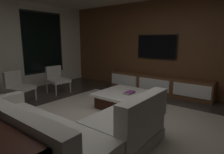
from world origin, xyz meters
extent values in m
plane|color=#332B26|center=(0.00, 0.00, 0.00)|extent=(9.20, 9.20, 0.00)
cube|color=silver|center=(0.00, 3.66, 1.35)|extent=(6.60, 0.12, 2.70)
cube|color=black|center=(1.30, 3.60, 1.45)|extent=(1.52, 0.02, 2.02)
cube|color=black|center=(1.30, 3.58, 1.45)|extent=(1.40, 0.03, 1.90)
cube|color=brown|center=(3.06, 0.00, 1.35)|extent=(0.12, 7.80, 2.70)
cube|color=#ADA391|center=(0.35, -0.10, 0.01)|extent=(3.20, 3.80, 0.01)
cube|color=gray|center=(-1.16, 0.08, 0.09)|extent=(0.90, 2.50, 0.18)
cube|color=#B2ADA3|center=(-1.16, 0.08, 0.30)|extent=(0.86, 2.42, 0.24)
cube|color=#B2ADA3|center=(-1.51, 0.08, 0.62)|extent=(0.20, 2.50, 0.40)
cube|color=gray|center=(-0.18, -0.72, 0.09)|extent=(1.10, 0.90, 0.18)
cube|color=#B2ADA3|center=(-0.18, -0.72, 0.30)|extent=(1.07, 0.86, 0.24)
cube|color=#B2ADA3|center=(-0.18, -1.07, 0.62)|extent=(1.10, 0.20, 0.40)
cube|color=#B2A893|center=(-1.39, -0.22, 0.58)|extent=(0.10, 0.36, 0.36)
cube|color=black|center=(1.14, 0.14, 0.15)|extent=(1.00, 1.00, 0.30)
cube|color=white|center=(1.14, 0.14, 0.33)|extent=(1.16, 1.16, 0.06)
cube|color=gray|center=(1.13, 0.01, 0.38)|extent=(0.28, 0.15, 0.03)
cube|color=#743374|center=(1.14, -0.01, 0.40)|extent=(0.22, 0.14, 0.03)
cylinder|color=#B2ADA0|center=(1.20, 2.14, 0.18)|extent=(0.04, 0.04, 0.36)
cylinder|color=#B2ADA0|center=(0.72, 2.17, 0.18)|extent=(0.04, 0.04, 0.36)
cylinder|color=#B2ADA0|center=(1.24, 2.63, 0.18)|extent=(0.04, 0.04, 0.36)
cylinder|color=#B2ADA0|center=(0.76, 2.67, 0.18)|extent=(0.04, 0.04, 0.36)
cube|color=#B2ADA3|center=(0.98, 2.40, 0.36)|extent=(0.58, 0.60, 0.08)
cube|color=#B2ADA3|center=(1.00, 2.64, 0.59)|extent=(0.49, 0.12, 0.38)
cylinder|color=#B2ADA0|center=(0.15, 2.25, 0.18)|extent=(0.04, 0.04, 0.36)
cylinder|color=#B2ADA0|center=(-0.31, 2.11, 0.18)|extent=(0.04, 0.04, 0.36)
cylinder|color=#B2ADA0|center=(0.00, 2.73, 0.18)|extent=(0.04, 0.04, 0.36)
cylinder|color=#B2ADA0|center=(-0.46, 2.58, 0.18)|extent=(0.04, 0.04, 0.36)
cube|color=#B2ADA3|center=(-0.15, 2.42, 0.36)|extent=(0.68, 0.70, 0.08)
cube|color=#B2ADA3|center=(-0.22, 2.65, 0.59)|extent=(0.49, 0.22, 0.38)
cube|color=brown|center=(2.78, 0.10, 0.26)|extent=(0.44, 3.10, 0.52)
cube|color=white|center=(2.55, -0.94, 0.29)|extent=(0.02, 0.93, 0.33)
cube|color=white|center=(2.55, 0.10, 0.29)|extent=(0.02, 0.93, 0.33)
cube|color=white|center=(2.55, 1.15, 0.29)|extent=(0.02, 0.93, 0.33)
cube|color=black|center=(2.74, -0.75, 0.12)|extent=(0.33, 0.68, 0.19)
cube|color=#794783|center=(2.74, -1.01, 0.10)|extent=(0.03, 0.04, 0.14)
cube|color=#A79B91|center=(2.74, -0.93, 0.12)|extent=(0.03, 0.04, 0.19)
cube|color=#B465A6|center=(2.74, -0.84, 0.11)|extent=(0.03, 0.04, 0.18)
cube|color=slate|center=(2.74, -0.75, 0.10)|extent=(0.03, 0.04, 0.15)
cube|color=olive|center=(2.74, -0.67, 0.12)|extent=(0.03, 0.04, 0.18)
cube|color=#4958A4|center=(2.74, -0.58, 0.11)|extent=(0.03, 0.04, 0.18)
cube|color=#8AC782|center=(2.74, -0.49, 0.10)|extent=(0.03, 0.04, 0.14)
cube|color=black|center=(2.95, 0.25, 1.35)|extent=(0.04, 1.23, 0.71)
cube|color=black|center=(2.95, 0.25, 1.35)|extent=(0.05, 1.19, 0.67)
camera|label=1|loc=(-2.39, -2.24, 1.56)|focal=30.63mm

